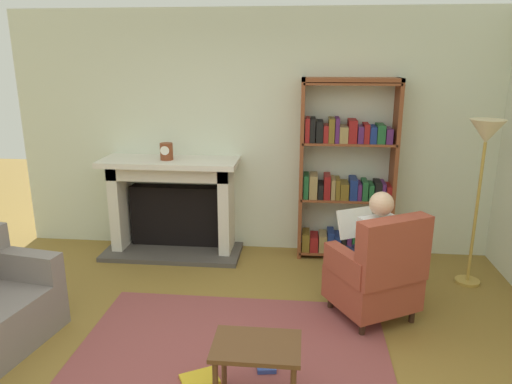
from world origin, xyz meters
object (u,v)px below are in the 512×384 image
bookshelf (345,176)px  floor_lamp (485,147)px  armchair_reading (378,274)px  side_table (257,354)px  fireplace (173,202)px  mantel_clock (166,151)px  seated_reader (371,247)px

bookshelf → floor_lamp: 1.41m
armchair_reading → side_table: 1.49m
fireplace → armchair_reading: size_ratio=1.60×
fireplace → armchair_reading: fireplace is taller
fireplace → armchair_reading: (2.12, -1.33, -0.16)m
bookshelf → side_table: 2.69m
fireplace → bookshelf: bookshelf is taller
mantel_clock → seated_reader: bearing=-28.3°
fireplace → armchair_reading: 2.51m
armchair_reading → seated_reader: (-0.06, 0.10, 0.20)m
fireplace → side_table: fireplace is taller
bookshelf → seated_reader: 1.30m
armchair_reading → floor_lamp: 1.61m
seated_reader → fireplace: bearing=-60.4°
mantel_clock → seated_reader: size_ratio=0.16×
floor_lamp → fireplace: bearing=170.5°
mantel_clock → armchair_reading: mantel_clock is taller
fireplace → mantel_clock: 0.62m
fireplace → seated_reader: 2.40m
fireplace → mantel_clock: mantel_clock is taller
fireplace → bookshelf: bearing=1.0°
fireplace → seated_reader: bearing=-30.6°
fireplace → seated_reader: seated_reader is taller
bookshelf → seated_reader: (0.14, -1.26, -0.32)m
side_table → fireplace: bearing=115.9°
mantel_clock → bookshelf: bearing=4.0°
bookshelf → floor_lamp: bearing=-24.8°
mantel_clock → floor_lamp: size_ratio=0.11×
armchair_reading → seated_reader: 0.23m
bookshelf → side_table: (-0.72, -2.54, -0.55)m
mantel_clock → seated_reader: (2.09, -1.12, -0.58)m
fireplace → side_table: 2.79m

